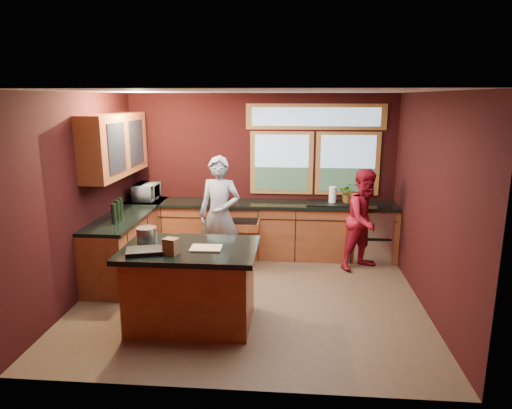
# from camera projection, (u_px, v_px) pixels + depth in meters

# --- Properties ---
(floor) EXTENTS (4.50, 4.50, 0.00)m
(floor) POSITION_uv_depth(u_px,v_px,m) (250.00, 297.00, 6.14)
(floor) COLOR brown
(floor) RESTS_ON ground
(room_shell) EXTENTS (4.52, 4.02, 2.71)m
(room_shell) POSITION_uv_depth(u_px,v_px,m) (208.00, 161.00, 6.09)
(room_shell) COLOR black
(room_shell) RESTS_ON ground
(back_counter) EXTENTS (4.50, 0.64, 0.93)m
(back_counter) POSITION_uv_depth(u_px,v_px,m) (271.00, 229.00, 7.67)
(back_counter) COLOR brown
(back_counter) RESTS_ON floor
(left_counter) EXTENTS (0.64, 2.30, 0.93)m
(left_counter) POSITION_uv_depth(u_px,v_px,m) (129.00, 241.00, 7.02)
(left_counter) COLOR brown
(left_counter) RESTS_ON floor
(island) EXTENTS (1.55, 1.05, 0.95)m
(island) POSITION_uv_depth(u_px,v_px,m) (191.00, 285.00, 5.36)
(island) COLOR brown
(island) RESTS_ON floor
(person_grey) EXTENTS (0.72, 0.55, 1.78)m
(person_grey) POSITION_uv_depth(u_px,v_px,m) (220.00, 215.00, 6.92)
(person_grey) COLOR slate
(person_grey) RESTS_ON floor
(person_red) EXTENTS (0.97, 0.93, 1.58)m
(person_red) POSITION_uv_depth(u_px,v_px,m) (366.00, 219.00, 7.04)
(person_red) COLOR maroon
(person_red) RESTS_ON floor
(microwave) EXTENTS (0.35, 0.52, 0.29)m
(microwave) POSITION_uv_depth(u_px,v_px,m) (146.00, 192.00, 7.70)
(microwave) COLOR #999999
(microwave) RESTS_ON left_counter
(potted_plant) EXTENTS (0.31, 0.27, 0.35)m
(potted_plant) POSITION_uv_depth(u_px,v_px,m) (349.00, 193.00, 7.47)
(potted_plant) COLOR #999999
(potted_plant) RESTS_ON back_counter
(paper_towel) EXTENTS (0.12, 0.12, 0.28)m
(paper_towel) POSITION_uv_depth(u_px,v_px,m) (333.00, 195.00, 7.45)
(paper_towel) COLOR white
(paper_towel) RESTS_ON back_counter
(cutting_board) EXTENTS (0.36, 0.26, 0.02)m
(cutting_board) POSITION_uv_depth(u_px,v_px,m) (206.00, 248.00, 5.19)
(cutting_board) COLOR tan
(cutting_board) RESTS_ON island
(stock_pot) EXTENTS (0.24, 0.24, 0.18)m
(stock_pot) POSITION_uv_depth(u_px,v_px,m) (147.00, 235.00, 5.42)
(stock_pot) COLOR silver
(stock_pot) RESTS_ON island
(paper_bag) EXTENTS (0.18, 0.16, 0.18)m
(paper_bag) POSITION_uv_depth(u_px,v_px,m) (171.00, 246.00, 5.00)
(paper_bag) COLOR brown
(paper_bag) RESTS_ON island
(black_tray) EXTENTS (0.46, 0.38, 0.05)m
(black_tray) POSITION_uv_depth(u_px,v_px,m) (145.00, 251.00, 5.04)
(black_tray) COLOR black
(black_tray) RESTS_ON island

